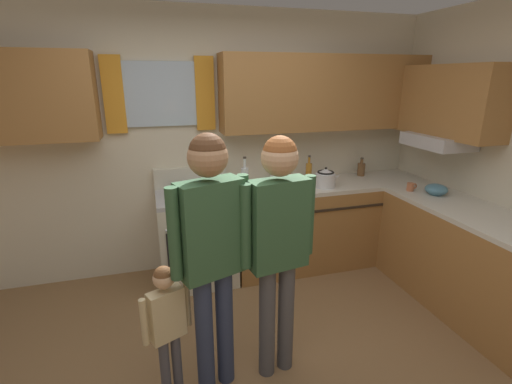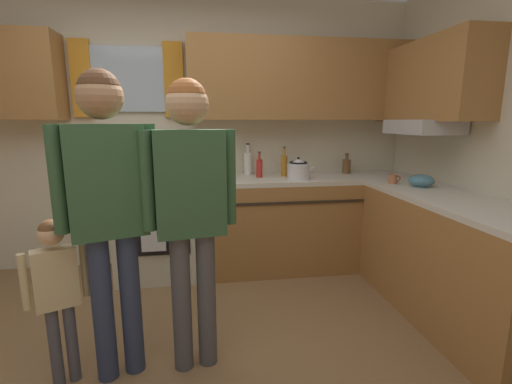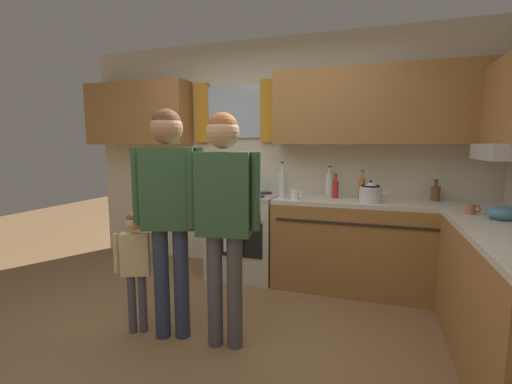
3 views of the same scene
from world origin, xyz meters
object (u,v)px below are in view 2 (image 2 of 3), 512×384
at_px(stove_oven, 158,226).
at_px(mug_ceramic_white, 223,177).
at_px(mixing_bowl, 421,181).
at_px(bottle_sauce_red, 259,168).
at_px(stovetop_kettle, 298,169).
at_px(bottle_tall_clear, 206,166).
at_px(small_child, 57,284).
at_px(bottle_milk_white, 248,163).
at_px(adult_in_plaid, 190,195).
at_px(adult_holding_child, 108,193).
at_px(cup_terracotta, 393,179).
at_px(bottle_oil_amber, 284,165).
at_px(bottle_squat_brown, 347,166).

xyz_separation_m(stove_oven, mug_ceramic_white, (0.60, -0.19, 0.48)).
bearing_deg(mixing_bowl, bottle_sauce_red, 150.97).
relative_size(stovetop_kettle, mixing_bowl, 1.35).
height_order(bottle_tall_clear, mixing_bowl, bottle_tall_clear).
xyz_separation_m(bottle_tall_clear, small_child, (-0.81, -1.26, -0.45)).
height_order(stove_oven, bottle_sauce_red, bottle_sauce_red).
distance_m(stove_oven, small_child, 1.47).
distance_m(stove_oven, bottle_milk_white, 1.06).
bearing_deg(mug_ceramic_white, adult_in_plaid, -101.52).
height_order(bottle_tall_clear, adult_in_plaid, adult_in_plaid).
distance_m(adult_holding_child, small_child, 0.55).
bearing_deg(small_child, bottle_tall_clear, 57.22).
bearing_deg(mug_ceramic_white, mixing_bowl, -15.94).
height_order(stove_oven, bottle_milk_white, bottle_milk_white).
distance_m(bottle_sauce_red, mug_ceramic_white, 0.43).
relative_size(bottle_milk_white, adult_in_plaid, 0.19).
bearing_deg(mug_ceramic_white, stovetop_kettle, 4.69).
distance_m(bottle_milk_white, mixing_bowl, 1.59).
xyz_separation_m(bottle_milk_white, cup_terracotta, (1.17, -0.72, -0.08)).
xyz_separation_m(bottle_tall_clear, adult_in_plaid, (-0.10, -1.21, -0.00)).
xyz_separation_m(bottle_milk_white, stovetop_kettle, (0.42, -0.37, -0.02)).
distance_m(bottle_oil_amber, small_child, 2.21).
xyz_separation_m(bottle_squat_brown, adult_in_plaid, (-1.53, -1.54, 0.06)).
height_order(bottle_squat_brown, mixing_bowl, bottle_squat_brown).
height_order(bottle_sauce_red, small_child, bottle_sauce_red).
bearing_deg(bottle_squat_brown, mixing_bowl, -69.24).
bearing_deg(bottle_sauce_red, small_child, -132.14).
height_order(stovetop_kettle, adult_holding_child, adult_holding_child).
bearing_deg(adult_holding_child, cup_terracotta, 23.17).
relative_size(bottle_oil_amber, mixing_bowl, 1.41).
bearing_deg(stovetop_kettle, stove_oven, 173.97).
xyz_separation_m(bottle_tall_clear, bottle_squat_brown, (1.43, 0.32, -0.06)).
xyz_separation_m(bottle_squat_brown, small_child, (-2.24, -1.58, -0.39)).
relative_size(stove_oven, stovetop_kettle, 4.02).
distance_m(bottle_squat_brown, mixing_bowl, 0.87).
distance_m(stove_oven, bottle_sauce_red, 1.10).
bearing_deg(bottle_tall_clear, stovetop_kettle, 1.67).
relative_size(mug_ceramic_white, adult_in_plaid, 0.08).
height_order(bottle_milk_white, mixing_bowl, bottle_milk_white).
bearing_deg(bottle_tall_clear, adult_holding_child, -113.05).
relative_size(bottle_sauce_red, bottle_tall_clear, 0.67).
height_order(cup_terracotta, adult_in_plaid, adult_in_plaid).
xyz_separation_m(bottle_squat_brown, stovetop_kettle, (-0.59, -0.30, 0.02)).
xyz_separation_m(stove_oven, bottle_squat_brown, (1.89, 0.16, 0.51)).
bearing_deg(mixing_bowl, bottle_squat_brown, 110.76).
bearing_deg(bottle_squat_brown, small_child, -144.85).
bearing_deg(mixing_bowl, bottle_tall_clear, 164.28).
height_order(bottle_squat_brown, small_child, bottle_squat_brown).
bearing_deg(bottle_squat_brown, cup_terracotta, -76.45).
bearing_deg(stove_oven, bottle_squat_brown, 4.85).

